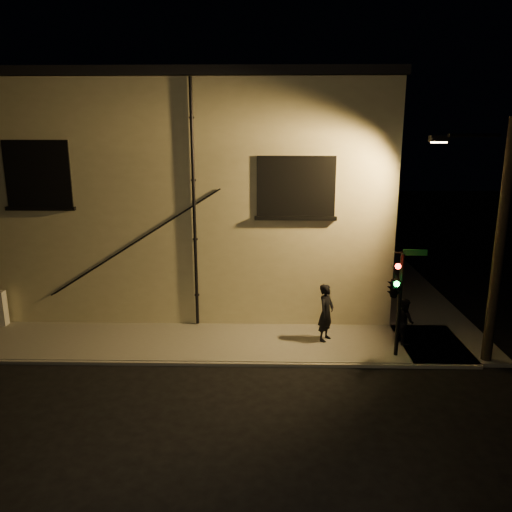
{
  "coord_description": "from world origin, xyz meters",
  "views": [
    {
      "loc": [
        0.64,
        -13.61,
        6.78
      ],
      "look_at": [
        0.3,
        1.8,
        2.91
      ],
      "focal_mm": 35.0,
      "sensor_mm": 36.0,
      "label": 1
    }
  ],
  "objects_px": {
    "pedestrian_b": "(404,321)",
    "streetlamp_pole": "(496,239)",
    "pedestrian_a": "(326,313)",
    "traffic_signal": "(395,286)"
  },
  "relations": [
    {
      "from": "traffic_signal",
      "to": "streetlamp_pole",
      "type": "xyz_separation_m",
      "value": [
        2.74,
        -0.08,
        1.46
      ]
    },
    {
      "from": "streetlamp_pole",
      "to": "pedestrian_b",
      "type": "bearing_deg",
      "value": 151.42
    },
    {
      "from": "traffic_signal",
      "to": "pedestrian_b",
      "type": "bearing_deg",
      "value": 58.25
    },
    {
      "from": "pedestrian_b",
      "to": "streetlamp_pole",
      "type": "bearing_deg",
      "value": -134.15
    },
    {
      "from": "pedestrian_a",
      "to": "pedestrian_b",
      "type": "relative_size",
      "value": 1.28
    },
    {
      "from": "pedestrian_b",
      "to": "traffic_signal",
      "type": "bearing_deg",
      "value": 132.67
    },
    {
      "from": "pedestrian_a",
      "to": "traffic_signal",
      "type": "distance_m",
      "value": 2.54
    },
    {
      "from": "pedestrian_b",
      "to": "streetlamp_pole",
      "type": "distance_m",
      "value": 3.78
    },
    {
      "from": "pedestrian_a",
      "to": "traffic_signal",
      "type": "relative_size",
      "value": 0.57
    },
    {
      "from": "traffic_signal",
      "to": "pedestrian_a",
      "type": "bearing_deg",
      "value": 146.98
    }
  ]
}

